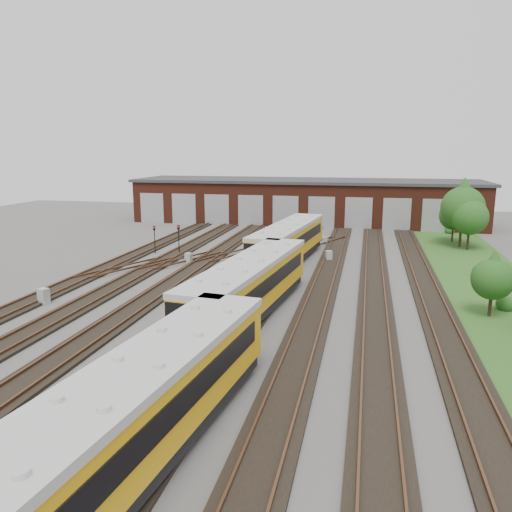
# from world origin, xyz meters

# --- Properties ---
(ground) EXTENTS (120.00, 120.00, 0.00)m
(ground) POSITION_xyz_m (0.00, 0.00, 0.00)
(ground) COLOR #42403D
(ground) RESTS_ON ground
(track_network) EXTENTS (30.40, 70.00, 0.33)m
(track_network) POSITION_xyz_m (-0.17, 0.59, 0.11)
(track_network) COLOR black
(track_network) RESTS_ON ground
(maintenance_shed) EXTENTS (51.00, 12.50, 6.35)m
(maintenance_shed) POSITION_xyz_m (-0.01, 39.97, 3.20)
(maintenance_shed) COLOR #522014
(maintenance_shed) RESTS_ON ground
(grass_verge) EXTENTS (8.00, 55.00, 0.05)m
(grass_verge) POSITION_xyz_m (19.00, 10.00, 0.03)
(grass_verge) COLOR #204918
(grass_verge) RESTS_ON ground
(metro_train) EXTENTS (4.92, 49.00, 3.46)m
(metro_train) POSITION_xyz_m (2.00, -4.40, 2.10)
(metro_train) COLOR black
(metro_train) RESTS_ON ground
(signal_mast_0) EXTENTS (0.24, 0.23, 2.91)m
(signal_mast_0) POSITION_xyz_m (-12.43, 13.24, 1.85)
(signal_mast_0) COLOR black
(signal_mast_0) RESTS_ON ground
(signal_mast_1) EXTENTS (0.25, 0.23, 3.05)m
(signal_mast_1) POSITION_xyz_m (-9.86, 13.52, 1.95)
(signal_mast_1) COLOR black
(signal_mast_1) RESTS_ON ground
(signal_mast_2) EXTENTS (0.22, 0.21, 2.76)m
(signal_mast_2) POSITION_xyz_m (-1.39, 17.19, 1.76)
(signal_mast_2) COLOR black
(signal_mast_2) RESTS_ON ground
(signal_mast_3) EXTENTS (0.28, 0.26, 3.46)m
(signal_mast_3) POSITION_xyz_m (1.02, 9.71, 2.20)
(signal_mast_3) COLOR black
(signal_mast_3) RESTS_ON ground
(relay_cabinet_0) EXTENTS (0.82, 0.74, 1.14)m
(relay_cabinet_0) POSITION_xyz_m (-12.88, -4.83, 0.57)
(relay_cabinet_0) COLOR #A0A3A5
(relay_cabinet_0) RESTS_ON ground
(relay_cabinet_1) EXTENTS (0.68, 0.59, 1.00)m
(relay_cabinet_1) POSITION_xyz_m (-7.39, 9.66, 0.50)
(relay_cabinet_1) COLOR #A0A3A5
(relay_cabinet_1) RESTS_ON ground
(relay_cabinet_2) EXTENTS (0.71, 0.66, 0.95)m
(relay_cabinet_2) POSITION_xyz_m (2.40, 5.72, 0.48)
(relay_cabinet_2) COLOR #A0A3A5
(relay_cabinet_2) RESTS_ON ground
(relay_cabinet_3) EXTENTS (0.52, 0.44, 0.86)m
(relay_cabinet_3) POSITION_xyz_m (4.56, 22.34, 0.43)
(relay_cabinet_3) COLOR #A0A3A5
(relay_cabinet_3) RESTS_ON ground
(relay_cabinet_4) EXTENTS (0.78, 0.73, 1.04)m
(relay_cabinet_4) POSITION_xyz_m (5.66, 13.52, 0.52)
(relay_cabinet_4) COLOR #A0A3A5
(relay_cabinet_4) RESTS_ON ground
(tree_0) EXTENTS (3.35, 3.35, 5.55)m
(tree_0) POSITION_xyz_m (19.05, 26.92, 3.57)
(tree_0) COLOR #301E15
(tree_0) RESTS_ON ground
(tree_1) EXTENTS (3.81, 3.81, 6.32)m
(tree_1) POSITION_xyz_m (19.95, 22.37, 4.06)
(tree_1) COLOR #301E15
(tree_1) RESTS_ON ground
(tree_2) EXTENTS (4.69, 4.69, 7.77)m
(tree_2) POSITION_xyz_m (19.39, 23.82, 5.00)
(tree_2) COLOR #301E15
(tree_2) RESTS_ON ground
(tree_3) EXTENTS (2.70, 2.70, 4.47)m
(tree_3) POSITION_xyz_m (17.27, -0.85, 2.87)
(tree_3) COLOR #301E15
(tree_3) RESTS_ON ground
(bush_0) EXTENTS (1.22, 1.22, 1.22)m
(bush_0) POSITION_xyz_m (18.61, 0.82, 0.61)
(bush_0) COLOR #174513
(bush_0) RESTS_ON ground
(bush_1) EXTENTS (1.08, 1.08, 1.08)m
(bush_1) POSITION_xyz_m (18.83, 10.70, 0.54)
(bush_1) COLOR #174513
(bush_1) RESTS_ON ground
(bush_2) EXTENTS (1.17, 1.17, 1.17)m
(bush_2) POSITION_xyz_m (19.70, 33.24, 0.59)
(bush_2) COLOR #174513
(bush_2) RESTS_ON ground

